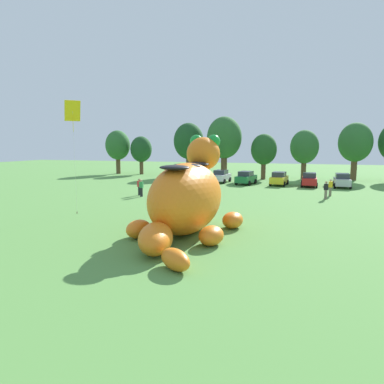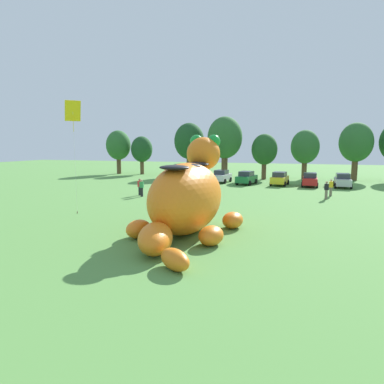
% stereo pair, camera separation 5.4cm
% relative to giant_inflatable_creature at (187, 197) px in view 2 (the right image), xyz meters
% --- Properties ---
extents(ground_plane, '(160.00, 160.00, 0.00)m').
position_rel_giant_inflatable_creature_xyz_m(ground_plane, '(0.12, 0.21, -2.11)').
color(ground_plane, '#568E42').
extents(giant_inflatable_creature, '(5.87, 11.28, 5.78)m').
position_rel_giant_inflatable_creature_xyz_m(giant_inflatable_creature, '(0.00, 0.00, 0.00)').
color(giant_inflatable_creature, orange).
rests_on(giant_inflatable_creature, ground).
extents(car_black, '(2.01, 4.14, 1.72)m').
position_rel_giant_inflatable_creature_xyz_m(car_black, '(-8.38, 27.31, -1.26)').
color(car_black, black).
rests_on(car_black, ground).
extents(car_white, '(2.21, 4.23, 1.72)m').
position_rel_giant_inflatable_creature_xyz_m(car_white, '(-4.38, 27.58, -1.26)').
color(car_white, white).
rests_on(car_white, ground).
extents(car_green, '(2.46, 4.33, 1.72)m').
position_rel_giant_inflatable_creature_xyz_m(car_green, '(-0.78, 26.37, -1.26)').
color(car_green, '#1E7238').
rests_on(car_green, ground).
extents(car_yellow, '(2.26, 4.26, 1.72)m').
position_rel_giant_inflatable_creature_xyz_m(car_yellow, '(3.41, 26.56, -1.26)').
color(car_yellow, yellow).
rests_on(car_yellow, ground).
extents(car_red, '(1.94, 4.10, 1.72)m').
position_rel_giant_inflatable_creature_xyz_m(car_red, '(7.04, 26.36, -1.26)').
color(car_red, red).
rests_on(car_red, ground).
extents(car_silver, '(1.95, 4.11, 1.72)m').
position_rel_giant_inflatable_creature_xyz_m(car_silver, '(10.78, 26.44, -1.26)').
color(car_silver, '#B7BABF').
rests_on(car_silver, ground).
extents(tree_far_left, '(4.30, 4.30, 7.63)m').
position_rel_giant_inflatable_creature_xyz_m(tree_far_left, '(-25.17, 36.33, 2.87)').
color(tree_far_left, brown).
rests_on(tree_far_left, ground).
extents(tree_left, '(3.70, 3.70, 6.58)m').
position_rel_giant_inflatable_creature_xyz_m(tree_left, '(-20.75, 36.59, 2.19)').
color(tree_left, brown).
rests_on(tree_left, ground).
extents(tree_mid_left, '(4.87, 4.87, 8.64)m').
position_rel_giant_inflatable_creature_xyz_m(tree_mid_left, '(-11.70, 35.55, 3.53)').
color(tree_mid_left, brown).
rests_on(tree_mid_left, ground).
extents(tree_centre_left, '(5.28, 5.28, 9.37)m').
position_rel_giant_inflatable_creature_xyz_m(tree_centre_left, '(-5.39, 33.74, 4.01)').
color(tree_centre_left, brown).
rests_on(tree_centre_left, ground).
extents(tree_centre, '(3.78, 3.78, 6.72)m').
position_rel_giant_inflatable_creature_xyz_m(tree_centre, '(0.59, 33.83, 2.28)').
color(tree_centre, brown).
rests_on(tree_centre, ground).
extents(tree_centre_right, '(4.11, 4.11, 7.30)m').
position_rel_giant_inflatable_creature_xyz_m(tree_centre_right, '(6.29, 35.67, 2.66)').
color(tree_centre_right, brown).
rests_on(tree_centre_right, ground).
extents(tree_mid_right, '(4.66, 4.66, 8.27)m').
position_rel_giant_inflatable_creature_xyz_m(tree_mid_right, '(13.20, 36.27, 3.29)').
color(tree_mid_right, brown).
rests_on(tree_mid_right, ground).
extents(spectator_near_inflatable, '(0.38, 0.26, 1.71)m').
position_rel_giant_inflatable_creature_xyz_m(spectator_near_inflatable, '(8.99, 18.45, -1.26)').
color(spectator_near_inflatable, '#726656').
rests_on(spectator_near_inflatable, ground).
extents(spectator_mid_field, '(0.38, 0.26, 1.71)m').
position_rel_giant_inflatable_creature_xyz_m(spectator_mid_field, '(-9.55, 13.07, -1.26)').
color(spectator_mid_field, black).
rests_on(spectator_mid_field, ground).
extents(spectator_by_cars, '(0.38, 0.26, 1.71)m').
position_rel_giant_inflatable_creature_xyz_m(spectator_by_cars, '(-8.94, 12.30, -1.26)').
color(spectator_by_cars, black).
rests_on(spectator_by_cars, ground).
extents(spectator_wandering, '(0.38, 0.26, 1.71)m').
position_rel_giant_inflatable_creature_xyz_m(spectator_wandering, '(8.44, 16.12, -1.26)').
color(spectator_wandering, '#726656').
rests_on(spectator_wandering, ground).
extents(tethered_flying_kite, '(1.13, 1.13, 8.28)m').
position_rel_giant_inflatable_creature_xyz_m(tethered_flying_kite, '(-9.71, 2.93, 5.31)').
color(tethered_flying_kite, brown).
rests_on(tethered_flying_kite, ground).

